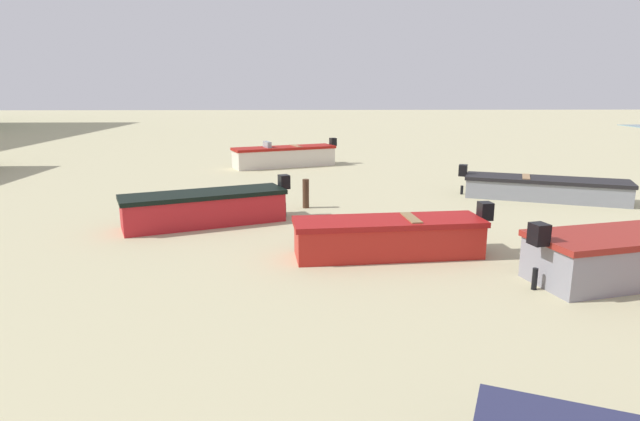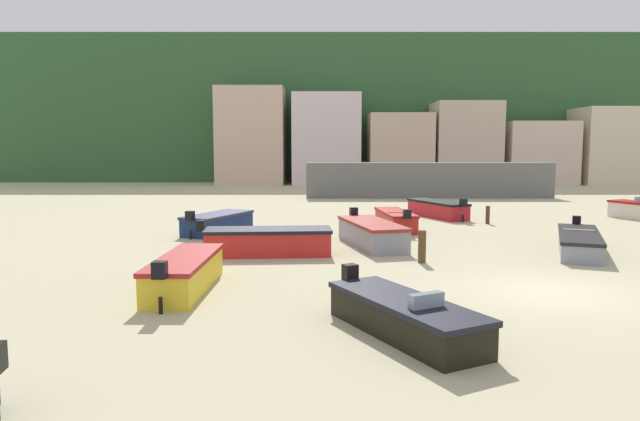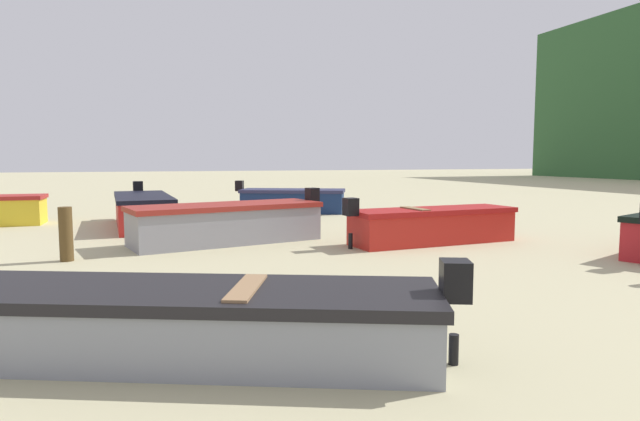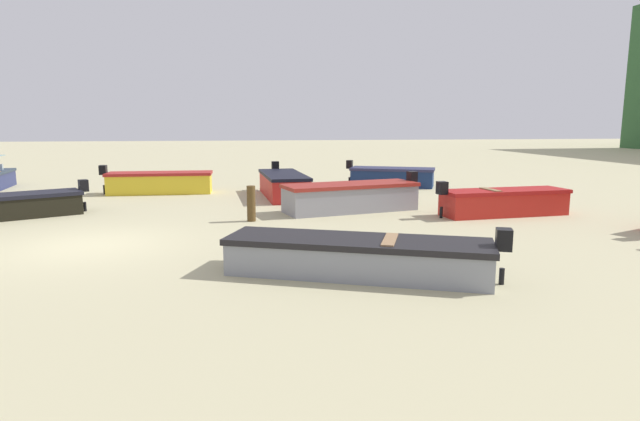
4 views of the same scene
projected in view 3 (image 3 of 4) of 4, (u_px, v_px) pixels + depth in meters
name	position (u px, v px, depth m)	size (l,w,h in m)	color
boat_red_0	(143.00, 211.00, 16.20)	(4.85, 1.84, 1.28)	red
boat_grey_2	(227.00, 223.00, 13.10)	(2.57, 4.96, 1.27)	gray
boat_grey_4	(188.00, 322.00, 5.52)	(3.21, 5.39, 1.06)	gray
boat_red_6	(432.00, 225.00, 13.07)	(1.63, 4.54, 1.17)	red
boat_navy_7	(293.00, 201.00, 20.47)	(2.94, 4.19, 1.21)	navy
mooring_post_mid_beach	(66.00, 234.00, 10.74)	(0.26, 0.26, 1.09)	#4F3A1D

